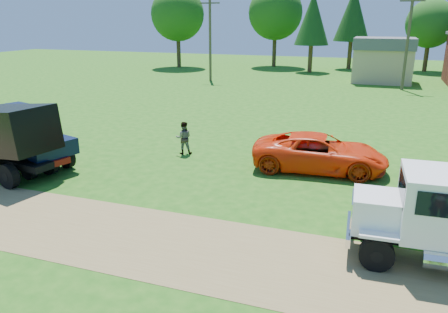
% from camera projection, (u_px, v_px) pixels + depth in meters
% --- Properties ---
extents(ground, '(140.00, 140.00, 0.00)m').
position_uv_depth(ground, '(223.00, 254.00, 13.00)').
color(ground, '#1D5B13').
rests_on(ground, ground).
extents(dirt_track, '(120.00, 4.20, 0.01)m').
position_uv_depth(dirt_track, '(223.00, 253.00, 13.00)').
color(dirt_track, olive).
rests_on(dirt_track, ground).
extents(white_semi_tractor, '(6.71, 2.54, 4.01)m').
position_uv_depth(white_semi_tractor, '(436.00, 218.00, 12.16)').
color(white_semi_tractor, black).
rests_on(white_semi_tractor, ground).
extents(navy_truck, '(6.31, 3.76, 2.69)m').
position_uv_depth(navy_truck, '(17.00, 135.00, 20.72)').
color(navy_truck, maroon).
rests_on(navy_truck, ground).
extents(orange_pickup, '(6.23, 3.25, 1.68)m').
position_uv_depth(orange_pickup, '(320.00, 153.00, 19.90)').
color(orange_pickup, '#EF350B').
rests_on(orange_pickup, ground).
extents(spectator_b, '(1.00, 0.91, 1.69)m').
position_uv_depth(spectator_b, '(184.00, 138.00, 22.29)').
color(spectator_b, '#999999').
rests_on(spectator_b, ground).
extents(tan_shed, '(6.20, 5.40, 4.70)m').
position_uv_depth(tan_shed, '(383.00, 59.00, 46.90)').
color(tan_shed, tan).
rests_on(tan_shed, ground).
extents(utility_poles, '(42.20, 0.28, 9.00)m').
position_uv_depth(utility_poles, '(408.00, 40.00, 41.08)').
color(utility_poles, '#443926').
rests_on(utility_poles, ground).
extents(tree_row, '(57.34, 14.37, 11.16)m').
position_uv_depth(tree_row, '(387.00, 16.00, 55.04)').
color(tree_row, '#3A2D17').
rests_on(tree_row, ground).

